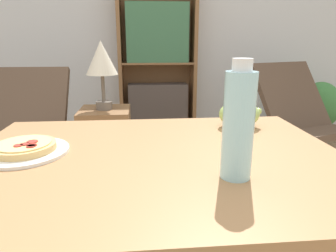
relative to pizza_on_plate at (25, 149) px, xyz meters
The scene contains 11 objects.
wall_back 2.60m from the pizza_on_plate, 80.36° to the left, with size 8.00×0.05×2.60m.
dining_table 0.41m from the pizza_on_plate, ahead, with size 1.14×0.85×0.74m.
pizza_on_plate is the anchor object (origin of this frame).
grape_bunch 0.77m from the pizza_on_plate, 16.81° to the left, with size 0.17×0.12×0.10m.
drink_bottle 0.64m from the pizza_on_plate, 19.93° to the right, with size 0.08×0.08×0.29m.
lounge_chair_near 1.27m from the pizza_on_plate, 114.51° to the left, with size 0.63×0.76×0.88m.
lounge_chair_far 2.25m from the pizza_on_plate, 39.57° to the left, with size 0.81×0.92×0.88m.
bookshelf 2.39m from the pizza_on_plate, 77.19° to the left, with size 0.81×0.28×1.67m.
side_table 1.24m from the pizza_on_plate, 85.04° to the left, with size 0.34×0.34×0.61m.
table_lamp 1.17m from the pizza_on_plate, 85.04° to the left, with size 0.21×0.21×0.45m.
potted_plant_floor 3.04m from the pizza_on_plate, 42.70° to the left, with size 0.44×0.37×0.65m.
Camera 1 is at (-0.07, -0.77, 1.07)m, focal length 32.00 mm.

